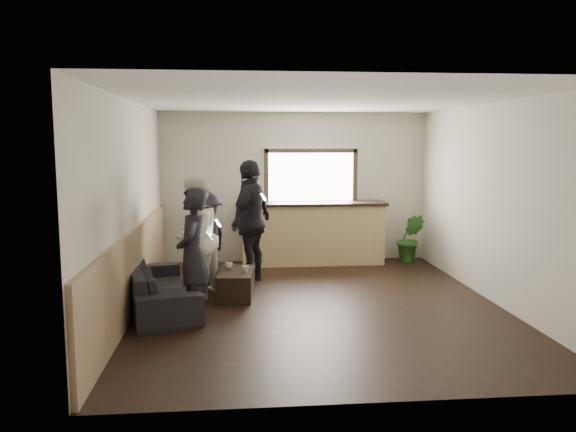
{
  "coord_description": "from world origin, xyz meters",
  "views": [
    {
      "loc": [
        -1.11,
        -7.52,
        2.24
      ],
      "look_at": [
        -0.37,
        0.4,
        1.2
      ],
      "focal_mm": 35.0,
      "sensor_mm": 36.0,
      "label": 1
    }
  ],
  "objects": [
    {
      "name": "person_c",
      "position": [
        -1.58,
        1.2,
        0.75
      ],
      "size": [
        0.94,
        1.12,
        1.5
      ],
      "rotation": [
        0.0,
        0.0,
        -2.05
      ],
      "color": "black",
      "rests_on": "ground"
    },
    {
      "name": "cup_a",
      "position": [
        -1.22,
        0.66,
        0.44
      ],
      "size": [
        0.13,
        0.13,
        0.09
      ],
      "primitive_type": "imported",
      "rotation": [
        0.0,
        0.0,
        4.85
      ],
      "color": "silver",
      "rests_on": "coffee_table"
    },
    {
      "name": "ground",
      "position": [
        0.0,
        0.0,
        0.0
      ],
      "size": [
        5.0,
        6.0,
        0.01
      ],
      "primitive_type": "cube",
      "color": "black"
    },
    {
      "name": "bar_counter",
      "position": [
        0.3,
        2.7,
        0.64
      ],
      "size": [
        2.7,
        0.68,
        2.13
      ],
      "color": "tan",
      "rests_on": "ground"
    },
    {
      "name": "person_a",
      "position": [
        -1.66,
        -0.47,
        0.84
      ],
      "size": [
        0.49,
        0.64,
        1.68
      ],
      "rotation": [
        0.0,
        0.0,
        -1.63
      ],
      "color": "black",
      "rests_on": "ground"
    },
    {
      "name": "potted_plant",
      "position": [
        2.15,
        2.62,
        0.46
      ],
      "size": [
        0.59,
        0.53,
        0.91
      ],
      "primitive_type": "imported",
      "rotation": [
        0.0,
        0.0,
        -0.27
      ],
      "color": "#2D6623",
      "rests_on": "ground"
    },
    {
      "name": "coffee_table",
      "position": [
        -1.12,
        0.48,
        0.2
      ],
      "size": [
        0.57,
        0.92,
        0.39
      ],
      "primitive_type": "cube",
      "rotation": [
        0.0,
        0.0,
        -0.09
      ],
      "color": "black",
      "rests_on": "ground"
    },
    {
      "name": "cup_b",
      "position": [
        -0.98,
        0.38,
        0.44
      ],
      "size": [
        0.13,
        0.13,
        0.09
      ],
      "primitive_type": "imported",
      "rotation": [
        0.0,
        0.0,
        2.67
      ],
      "color": "silver",
      "rests_on": "coffee_table"
    },
    {
      "name": "sofa",
      "position": [
        -2.15,
        0.01,
        0.3
      ],
      "size": [
        1.3,
        2.2,
        0.6
      ],
      "primitive_type": "imported",
      "rotation": [
        0.0,
        0.0,
        1.83
      ],
      "color": "black",
      "rests_on": "ground"
    },
    {
      "name": "room_shell",
      "position": [
        -0.74,
        0.0,
        1.47
      ],
      "size": [
        5.01,
        6.01,
        2.8
      ],
      "color": "silver",
      "rests_on": "ground"
    },
    {
      "name": "person_d",
      "position": [
        -0.87,
        1.39,
        0.99
      ],
      "size": [
        0.98,
        1.25,
        1.97
      ],
      "rotation": [
        0.0,
        0.0,
        -2.07
      ],
      "color": "black",
      "rests_on": "ground"
    },
    {
      "name": "person_b",
      "position": [
        -1.7,
        0.49,
        0.89
      ],
      "size": [
        0.97,
        1.06,
        1.78
      ],
      "rotation": [
        0.0,
        0.0,
        -1.99
      ],
      "color": "silver",
      "rests_on": "ground"
    }
  ]
}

